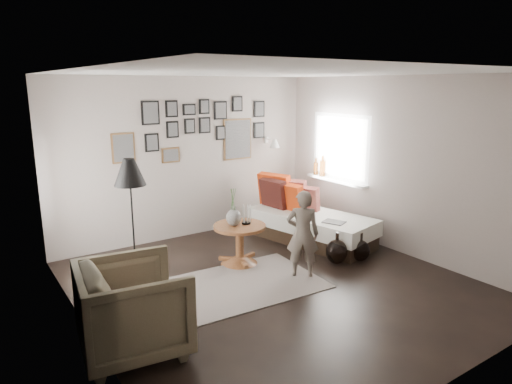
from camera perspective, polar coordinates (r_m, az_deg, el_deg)
ground at (r=5.89m, az=2.39°, el=-11.47°), size 4.80×4.80×0.00m
wall_back at (r=7.50m, az=-8.55°, el=4.19°), size 4.50×0.00×4.50m
wall_front at (r=3.90m, az=24.22°, el=-5.32°), size 4.50×0.00×4.50m
wall_left at (r=4.54m, az=-20.90°, el=-2.50°), size 0.00×4.80×4.80m
wall_right at (r=7.04m, az=17.38°, el=3.13°), size 0.00×4.80×4.80m
ceiling at (r=5.35m, az=2.66°, el=14.70°), size 4.80×4.80×0.00m
door_left at (r=5.74m, az=-23.43°, el=-2.11°), size 0.00×2.14×2.14m
window_right at (r=7.94m, az=9.30°, el=1.96°), size 0.15×1.32×1.30m
gallery_wall at (r=7.56m, az=-6.63°, el=7.70°), size 2.74×0.03×1.08m
wall_sconce at (r=8.05m, az=2.28°, el=6.11°), size 0.18×0.36×0.16m
rug at (r=5.89m, az=-1.61°, el=-11.43°), size 1.99×1.45×0.01m
pedestal_table at (r=6.43m, az=-2.05°, el=-6.75°), size 0.73×0.73×0.57m
vase at (r=6.26m, az=-2.80°, el=-2.81°), size 0.21×0.21×0.52m
candles at (r=6.35m, az=-1.24°, el=-2.84°), size 0.12×0.12×0.27m
daybed at (r=7.43m, az=6.48°, el=-3.62°), size 1.30×2.20×1.01m
magazine_on_daybed at (r=6.89m, az=9.72°, el=-3.73°), size 0.33×0.37×0.02m
armchair at (r=4.52m, az=-15.06°, el=-13.85°), size 1.08×1.06×0.88m
armchair_cushion at (r=4.55m, az=-14.95°, el=-13.05°), size 0.46×0.47×0.18m
floor_lamp at (r=5.61m, az=-15.49°, el=1.82°), size 0.38×0.38×1.62m
magazine_basket at (r=4.69m, az=-11.24°, el=-15.73°), size 0.38×0.38×0.43m
demijohn_large at (r=6.57m, az=10.04°, el=-7.33°), size 0.30×0.30×0.46m
demijohn_small at (r=6.73m, az=12.90°, el=-7.12°), size 0.27×0.27×0.42m
child at (r=5.95m, az=5.85°, el=-5.25°), size 0.50×0.49×1.16m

